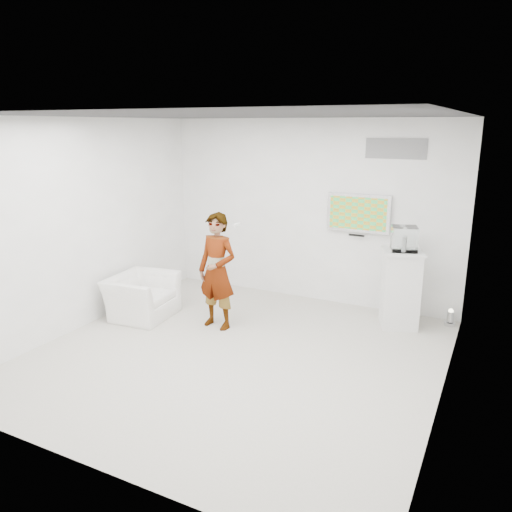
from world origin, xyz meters
name	(u,v)px	position (x,y,z in m)	size (l,w,h in m)	color
room	(236,242)	(0.00, 0.00, 1.50)	(5.01, 5.01, 3.00)	beige
tv	(358,213)	(0.85, 2.45, 1.55)	(1.00, 0.08, 0.60)	silver
logo_decal	(396,149)	(1.35, 2.49, 2.55)	(0.90, 0.02, 0.30)	slate
person	(217,271)	(-0.70, 0.71, 0.85)	(0.62, 0.41, 1.70)	white
armchair	(142,296)	(-1.97, 0.53, 0.32)	(1.00, 0.87, 0.65)	white
pedestal	(400,289)	(1.67, 1.93, 0.58)	(0.56, 0.56, 1.15)	silver
floor_uplight	(450,318)	(2.36, 2.28, 0.12)	(0.16, 0.16, 0.25)	silver
vitrine	(404,239)	(1.67, 1.93, 1.32)	(0.35, 0.35, 0.35)	silver
console	(404,243)	(1.67, 1.93, 1.26)	(0.05, 0.16, 0.21)	silver
wii_remote	(237,225)	(-0.44, 0.83, 1.53)	(0.04, 0.15, 0.04)	silver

